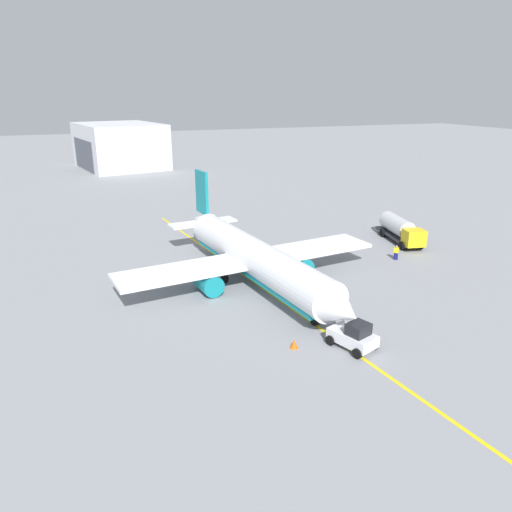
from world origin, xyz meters
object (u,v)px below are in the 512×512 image
refueling_worker (396,253)px  pushback_tug (354,336)px  airplane (254,258)px  safety_cone_nose (294,344)px  fuel_tanker (401,229)px

refueling_worker → pushback_tug: bearing=-44.8°
airplane → safety_cone_nose: 14.01m
fuel_tanker → safety_cone_nose: fuel_tanker is taller
airplane → refueling_worker: airplane is taller
fuel_tanker → refueling_worker: 7.40m
airplane → pushback_tug: (15.28, 2.29, -1.62)m
fuel_tanker → airplane: bearing=-74.9°
pushback_tug → safety_cone_nose: bearing=-110.6°
fuel_tanker → safety_cone_nose: 31.71m
fuel_tanker → refueling_worker: bearing=-40.4°
fuel_tanker → pushback_tug: 29.63m
refueling_worker → airplane: bearing=-88.3°
safety_cone_nose → refueling_worker: bearing=125.5°
refueling_worker → safety_cone_nose: refueling_worker is taller
pushback_tug → safety_cone_nose: (-1.60, -4.24, -0.66)m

